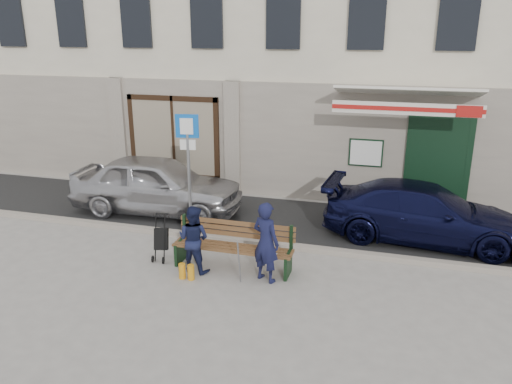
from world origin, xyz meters
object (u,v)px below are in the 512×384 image
at_px(car_silver, 157,184).
at_px(man, 266,242).
at_px(car_navy, 424,213).
at_px(bench, 231,247).
at_px(stroller, 161,240).
at_px(parking_sign, 188,155).
at_px(woman, 194,239).

xyz_separation_m(car_silver, man, (3.65, -2.84, 0.03)).
distance_m(car_silver, car_navy, 6.56).
height_order(car_navy, bench, car_navy).
height_order(car_navy, stroller, car_navy).
relative_size(parking_sign, bench, 1.16).
distance_m(bench, woman, 0.75).
xyz_separation_m(parking_sign, bench, (1.45, -1.42, -1.43)).
bearing_deg(man, stroller, 16.87).
bearing_deg(bench, parking_sign, 135.64).
bearing_deg(bench, man, -20.39).
distance_m(parking_sign, man, 3.03).
bearing_deg(woman, car_silver, -43.34).
xyz_separation_m(parking_sign, stroller, (-0.06, -1.42, -1.46)).
height_order(bench, man, man).
relative_size(man, stroller, 1.62).
bearing_deg(stroller, woman, -31.75).
xyz_separation_m(car_silver, stroller, (1.35, -2.56, -0.32)).
height_order(car_silver, woman, car_silver).
bearing_deg(car_silver, stroller, -154.88).
bearing_deg(car_navy, car_silver, 94.26).
height_order(woman, stroller, woman).
xyz_separation_m(car_silver, bench, (2.85, -2.55, -0.29)).
height_order(car_navy, parking_sign, parking_sign).
distance_m(parking_sign, bench, 2.48).
bearing_deg(car_navy, bench, 128.72).
relative_size(car_silver, bench, 1.83).
height_order(bench, woman, woman).
bearing_deg(bench, car_silver, 138.21).
bearing_deg(stroller, parking_sign, 74.75).
distance_m(woman, stroller, 0.93).
height_order(parking_sign, woman, parking_sign).
bearing_deg(car_navy, parking_sign, 106.60).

